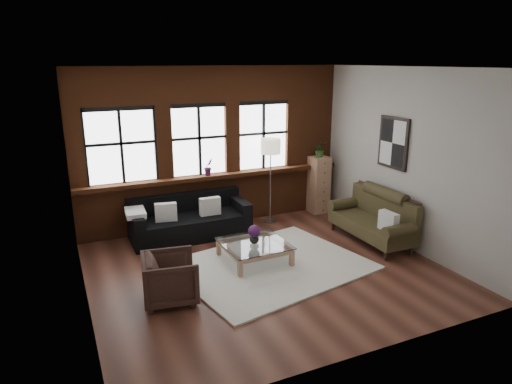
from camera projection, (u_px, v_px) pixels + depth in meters
name	position (u px, v px, depth m)	size (l,w,h in m)	color
floor	(266.00, 269.00, 7.48)	(5.50, 5.50, 0.00)	#4B251B
ceiling	(267.00, 67.00, 6.59)	(5.50, 5.50, 0.00)	white
wall_back	(213.00, 147.00, 9.22)	(5.50, 5.50, 0.00)	#ADA9A1
wall_front	(368.00, 226.00, 4.85)	(5.50, 5.50, 0.00)	#ADA9A1
wall_left	(76.00, 196.00, 5.94)	(5.00, 5.00, 0.00)	#ADA9A1
wall_right	(405.00, 159.00, 8.13)	(5.00, 5.00, 0.00)	#ADA9A1
brick_backwall	(214.00, 148.00, 9.17)	(5.50, 0.12, 3.20)	brown
sill_ledge	(216.00, 176.00, 9.25)	(5.50, 0.30, 0.08)	brown
window_left	(121.00, 147.00, 8.42)	(1.38, 0.10, 1.50)	black
window_mid	(199.00, 142.00, 9.02)	(1.38, 0.10, 1.50)	black
window_right	(263.00, 137.00, 9.57)	(1.38, 0.10, 1.50)	black
wall_poster	(393.00, 143.00, 8.31)	(0.05, 0.74, 0.94)	black
shag_rug	(271.00, 266.00, 7.58)	(2.97, 2.33, 0.03)	silver
dark_sofa	(190.00, 217.00, 8.75)	(2.25, 0.91, 0.81)	black
pillow_a	(166.00, 212.00, 8.42)	(0.40, 0.14, 0.34)	white
pillow_b	(210.00, 206.00, 8.76)	(0.40, 0.14, 0.34)	white
vintage_settee	(371.00, 217.00, 8.48)	(0.82, 1.85, 0.99)	#38311A
pillow_settee	(388.00, 221.00, 7.92)	(0.14, 0.38, 0.34)	white
armchair	(170.00, 278.00, 6.42)	(0.74, 0.76, 0.69)	#301F18
coffee_table	(254.00, 252.00, 7.72)	(1.05, 1.05, 0.35)	#A37758
vase	(254.00, 238.00, 7.65)	(0.16, 0.16, 0.17)	#B2B2B2
flowers	(254.00, 231.00, 7.61)	(0.21, 0.21, 0.21)	#4C1D55
drawer_chest	(319.00, 185.00, 10.13)	(0.39, 0.39, 1.27)	#A37758
potted_plant_top	(320.00, 149.00, 9.90)	(0.31, 0.27, 0.34)	#2D5923
floor_lamp	(270.00, 178.00, 9.40)	(0.40, 0.40, 1.92)	#A5A5A8
sill_plant	(208.00, 167.00, 9.10)	(0.19, 0.15, 0.34)	#4C1D55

